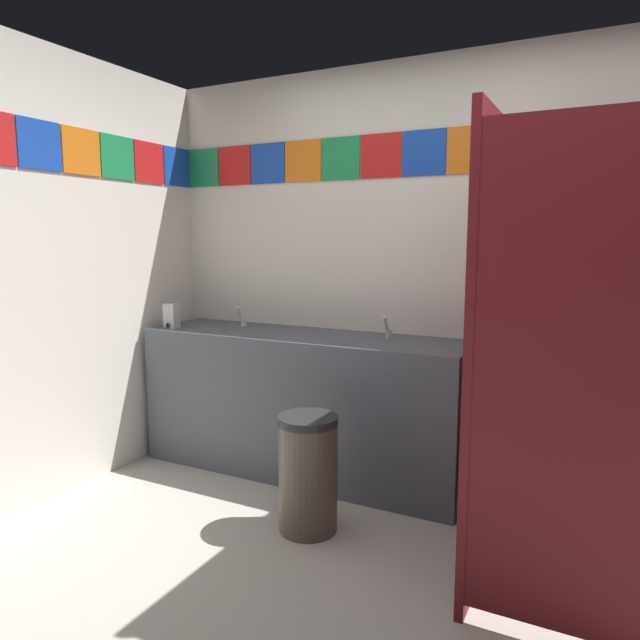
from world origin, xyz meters
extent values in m
plane|color=#B2ADA3|center=(0.00, 0.00, 0.00)|extent=(8.83, 8.83, 0.00)
cube|color=silver|center=(0.00, 1.53, 1.25)|extent=(4.01, 0.08, 2.51)
cube|color=#1E8C4C|center=(-1.87, 1.48, 1.96)|extent=(0.26, 0.01, 0.26)
cube|color=red|center=(-1.61, 1.48, 1.96)|extent=(0.26, 0.01, 0.26)
cube|color=#1947B7|center=(-1.34, 1.48, 1.96)|extent=(0.26, 0.01, 0.26)
cube|color=orange|center=(-1.07, 1.48, 1.96)|extent=(0.26, 0.01, 0.26)
cube|color=#1E8C4C|center=(-0.80, 1.48, 1.96)|extent=(0.26, 0.01, 0.26)
cube|color=red|center=(-0.54, 1.48, 1.96)|extent=(0.26, 0.01, 0.26)
cube|color=#1947B7|center=(-0.27, 1.48, 1.96)|extent=(0.26, 0.01, 0.26)
cube|color=orange|center=(0.00, 1.48, 1.96)|extent=(0.26, 0.01, 0.26)
cube|color=#1E8C4C|center=(0.27, 1.48, 1.96)|extent=(0.26, 0.01, 0.26)
cube|color=red|center=(0.54, 1.48, 1.96)|extent=(0.26, 0.01, 0.26)
cube|color=#1947B7|center=(0.80, 1.48, 1.96)|extent=(0.26, 0.01, 0.26)
cube|color=#1947B7|center=(-2.00, 0.27, 1.96)|extent=(0.01, 0.26, 0.26)
cube|color=orange|center=(-2.00, 0.54, 1.96)|extent=(0.01, 0.26, 0.26)
cube|color=#1E8C4C|center=(-2.00, 0.81, 1.96)|extent=(0.01, 0.26, 0.26)
cube|color=red|center=(-2.00, 1.08, 1.96)|extent=(0.01, 0.26, 0.26)
cube|color=#1947B7|center=(-2.00, 1.36, 1.96)|extent=(0.01, 0.26, 0.26)
cube|color=#4C515B|center=(-0.92, 1.21, 0.44)|extent=(2.07, 0.56, 0.88)
cube|color=#4C515B|center=(-0.92, 1.48, 0.84)|extent=(2.07, 0.03, 0.08)
cylinder|color=silver|center=(-1.44, 1.18, 0.83)|extent=(0.34, 0.34, 0.10)
cylinder|color=silver|center=(-0.41, 1.18, 0.83)|extent=(0.34, 0.34, 0.10)
cylinder|color=silver|center=(-1.44, 1.32, 0.91)|extent=(0.04, 0.04, 0.05)
cylinder|color=silver|center=(-1.44, 1.27, 0.98)|extent=(0.02, 0.06, 0.09)
cylinder|color=silver|center=(-0.41, 1.32, 0.91)|extent=(0.04, 0.04, 0.05)
cylinder|color=silver|center=(-0.41, 1.27, 0.98)|extent=(0.02, 0.06, 0.09)
cube|color=#B7BABF|center=(-1.83, 1.05, 0.96)|extent=(0.09, 0.07, 0.16)
cylinder|color=black|center=(-1.83, 1.00, 0.90)|extent=(0.02, 0.02, 0.03)
cube|color=maroon|center=(0.31, 0.84, 0.98)|extent=(0.04, 1.30, 1.96)
cube|color=maroon|center=(0.76, 0.21, 0.98)|extent=(0.90, 0.04, 1.80)
cylinder|color=silver|center=(0.33, 0.21, 1.08)|extent=(0.02, 0.02, 0.10)
cylinder|color=white|center=(0.81, 1.02, 0.20)|extent=(0.38, 0.38, 0.40)
torus|color=white|center=(0.81, 1.02, 0.42)|extent=(0.39, 0.39, 0.05)
cube|color=white|center=(0.81, 1.23, 0.57)|extent=(0.34, 0.17, 0.34)
cylinder|color=brown|center=(-0.55, 0.57, 0.28)|extent=(0.30, 0.30, 0.56)
cylinder|color=#262628|center=(-0.55, 0.57, 0.58)|extent=(0.30, 0.30, 0.04)
camera|label=1|loc=(0.76, -1.86, 1.47)|focal=32.32mm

